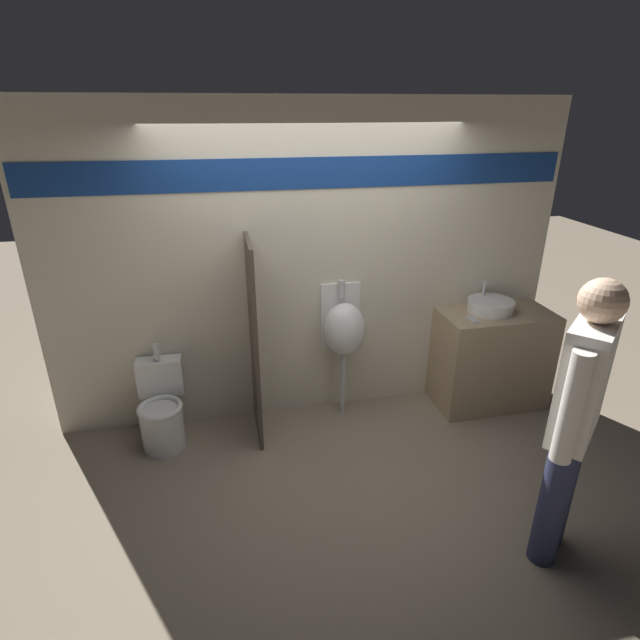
{
  "coord_description": "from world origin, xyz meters",
  "views": [
    {
      "loc": [
        -0.75,
        -3.39,
        2.61
      ],
      "look_at": [
        0.0,
        0.17,
        1.05
      ],
      "focal_mm": 28.0,
      "sensor_mm": 36.0,
      "label": 1
    }
  ],
  "objects": [
    {
      "name": "ground_plane",
      "position": [
        0.0,
        0.0,
        0.0
      ],
      "size": [
        16.0,
        16.0,
        0.0
      ],
      "primitive_type": "plane",
      "color": "gray"
    },
    {
      "name": "display_wall",
      "position": [
        0.0,
        0.6,
        1.36
      ],
      "size": [
        4.4,
        0.07,
        2.7
      ],
      "color": "beige",
      "rests_on": "ground_plane"
    },
    {
      "name": "sink_counter",
      "position": [
        1.65,
        0.3,
        0.46
      ],
      "size": [
        1.0,
        0.53,
        0.92
      ],
      "color": "tan",
      "rests_on": "ground_plane"
    },
    {
      "name": "sink_basin",
      "position": [
        1.6,
        0.36,
        0.97
      ],
      "size": [
        0.41,
        0.41,
        0.24
      ],
      "color": "white",
      "rests_on": "sink_counter"
    },
    {
      "name": "cell_phone",
      "position": [
        1.35,
        0.2,
        0.93
      ],
      "size": [
        0.07,
        0.14,
        0.01
      ],
      "color": "#B7B7BC",
      "rests_on": "sink_counter"
    },
    {
      "name": "divider_near_counter",
      "position": [
        -0.52,
        0.28,
        0.85
      ],
      "size": [
        0.03,
        0.58,
        1.7
      ],
      "color": "#4C4238",
      "rests_on": "ground_plane"
    },
    {
      "name": "urinal_near_counter",
      "position": [
        0.26,
        0.42,
        0.84
      ],
      "size": [
        0.37,
        0.32,
        1.25
      ],
      "color": "silver",
      "rests_on": "ground_plane"
    },
    {
      "name": "toilet",
      "position": [
        -1.31,
        0.29,
        0.29
      ],
      "size": [
        0.37,
        0.53,
        0.83
      ],
      "color": "white",
      "rests_on": "ground_plane"
    },
    {
      "name": "person_in_vest",
      "position": [
        1.15,
        -1.37,
        1.01
      ],
      "size": [
        0.5,
        0.46,
        1.82
      ],
      "rotation": [
        0.0,
        0.0,
        0.73
      ],
      "color": "#282D4C",
      "rests_on": "ground_plane"
    }
  ]
}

